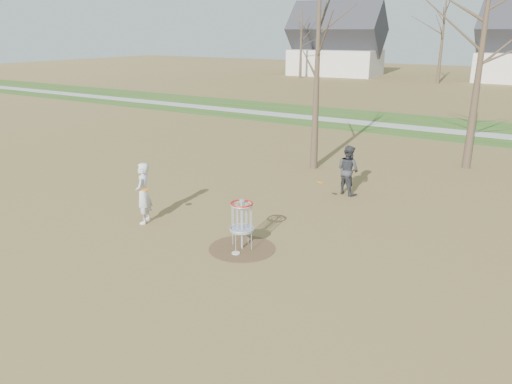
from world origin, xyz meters
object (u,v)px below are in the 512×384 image
player_throwing (348,170)px  disc_golf_basket (242,217)px  player_standing (143,193)px  disc_grounded (236,253)px

player_throwing → disc_golf_basket: 5.97m
player_standing → player_throwing: 7.21m
disc_golf_basket → player_throwing: bearing=84.7°
player_standing → player_throwing: size_ratio=1.06×
player_throwing → disc_golf_basket: bearing=105.2°
player_standing → player_throwing: player_standing is taller
player_standing → disc_grounded: size_ratio=8.48×
player_throwing → disc_golf_basket: player_throwing is taller
player_throwing → disc_grounded: size_ratio=8.03×
player_throwing → disc_golf_basket: (-0.55, -5.95, 0.03)m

